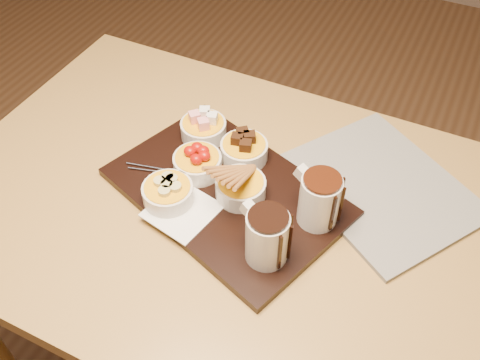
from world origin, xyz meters
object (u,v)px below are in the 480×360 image
at_px(bowl_strawberries, 198,164).
at_px(pitcher_dark_chocolate, 267,238).
at_px(pitcher_milk_chocolate, 319,201).
at_px(newspaper, 380,186).
at_px(serving_board, 227,192).
at_px(dining_table, 234,233).

bearing_deg(bowl_strawberries, pitcher_dark_chocolate, -31.89).
relative_size(pitcher_milk_chocolate, newspaper, 0.29).
distance_m(serving_board, pitcher_milk_chocolate, 0.20).
distance_m(pitcher_dark_chocolate, pitcher_milk_chocolate, 0.13).
relative_size(bowl_strawberries, pitcher_dark_chocolate, 0.95).
distance_m(serving_board, bowl_strawberries, 0.08).
xyz_separation_m(bowl_strawberries, pitcher_dark_chocolate, (0.21, -0.13, 0.03)).
xyz_separation_m(serving_board, pitcher_milk_chocolate, (0.19, 0.01, 0.06)).
height_order(serving_board, pitcher_dark_chocolate, pitcher_dark_chocolate).
distance_m(bowl_strawberries, pitcher_dark_chocolate, 0.25).
height_order(pitcher_dark_chocolate, pitcher_milk_chocolate, same).
distance_m(pitcher_milk_chocolate, newspaper, 0.18).
distance_m(serving_board, pitcher_dark_chocolate, 0.19).
distance_m(dining_table, pitcher_dark_chocolate, 0.23).
relative_size(dining_table, serving_board, 2.61).
xyz_separation_m(serving_board, pitcher_dark_chocolate, (0.14, -0.11, 0.06)).
height_order(bowl_strawberries, pitcher_milk_chocolate, pitcher_milk_chocolate).
bearing_deg(dining_table, pitcher_dark_chocolate, -40.82).
bearing_deg(pitcher_dark_chocolate, newspaper, 81.64).
distance_m(dining_table, serving_board, 0.11).
bearing_deg(serving_board, dining_table, -9.78).
bearing_deg(pitcher_dark_chocolate, pitcher_milk_chocolate, 85.60).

